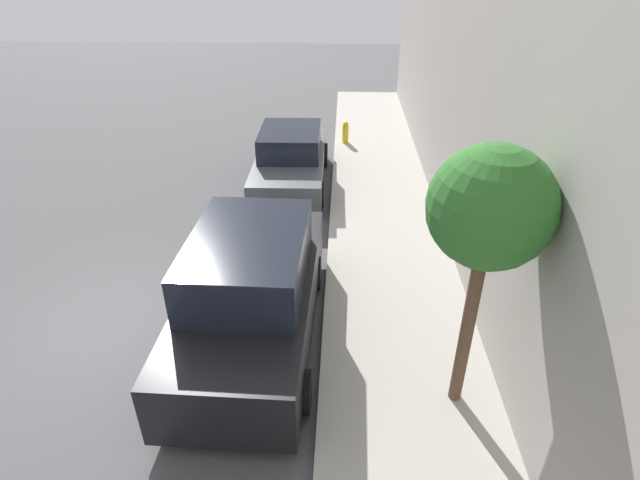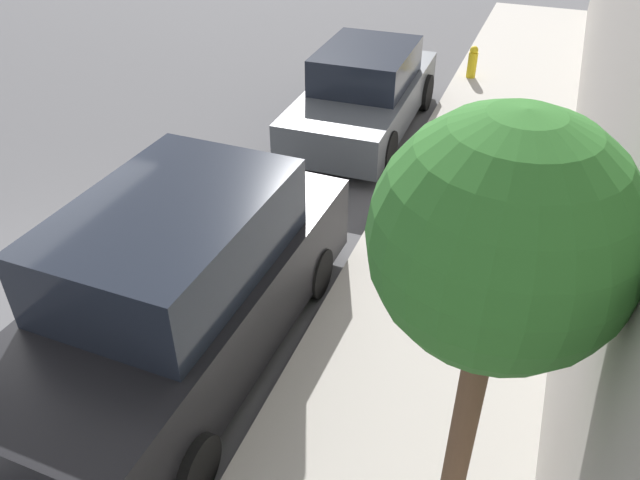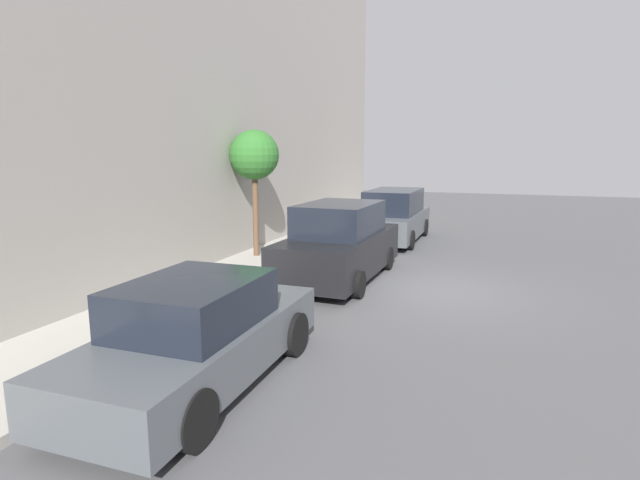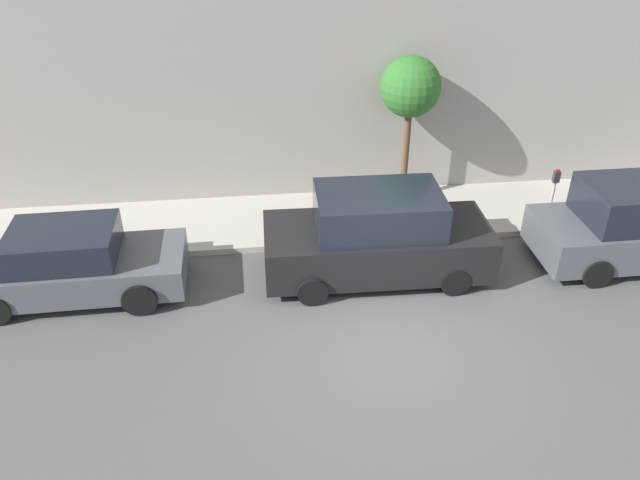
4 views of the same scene
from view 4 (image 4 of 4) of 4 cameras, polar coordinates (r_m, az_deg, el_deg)
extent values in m
plane|color=#515154|center=(11.98, 6.31, -9.45)|extent=(60.00, 60.00, 0.00)
cube|color=#B2ADA3|center=(15.81, 2.70, 2.14)|extent=(2.62, 32.00, 0.15)
cylinder|color=black|center=(14.44, 23.97, -2.77)|extent=(0.22, 0.67, 0.67)
cylinder|color=black|center=(15.75, 21.02, 0.85)|extent=(0.22, 0.67, 0.67)
cube|color=black|center=(13.45, 5.20, -0.58)|extent=(2.06, 4.84, 0.96)
cube|color=black|center=(13.01, 5.38, 2.71)|extent=(1.78, 2.64, 0.80)
cylinder|color=black|center=(12.70, -0.69, -4.67)|extent=(0.22, 0.63, 0.63)
cylinder|color=black|center=(14.24, -1.48, -0.28)|extent=(0.22, 0.63, 0.63)
cylinder|color=black|center=(13.28, 12.21, -3.69)|extent=(0.22, 0.63, 0.63)
cylinder|color=black|center=(14.76, 10.10, 0.43)|extent=(0.22, 0.63, 0.63)
cube|color=#4C5156|center=(13.82, -21.52, -2.65)|extent=(1.88, 4.53, 0.68)
cube|color=black|center=(13.51, -22.46, -0.34)|extent=(1.62, 2.13, 0.64)
cylinder|color=black|center=(15.04, -25.82, -1.75)|extent=(0.22, 0.71, 0.71)
cylinder|color=black|center=(12.93, -16.15, -5.20)|extent=(0.22, 0.71, 0.71)
cylinder|color=black|center=(14.32, -15.30, -1.16)|extent=(0.22, 0.71, 0.71)
cylinder|color=#ADADB2|center=(16.26, 20.38, 3.34)|extent=(0.07, 0.07, 1.04)
cube|color=#2D2D33|center=(15.98, 20.81, 5.43)|extent=(0.11, 0.15, 0.28)
cube|color=red|center=(15.92, 20.92, 5.96)|extent=(0.04, 0.09, 0.05)
cylinder|color=brown|center=(16.05, 7.82, 7.87)|extent=(0.18, 0.18, 2.62)
sphere|color=#2D6B28|center=(15.45, 8.28, 13.70)|extent=(1.47, 1.47, 1.47)
camera|label=1|loc=(15.55, 30.56, 19.72)|focal=28.00mm
camera|label=2|loc=(16.04, 19.49, 19.97)|focal=35.00mm
camera|label=3|loc=(12.74, -53.49, -3.20)|focal=28.00mm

